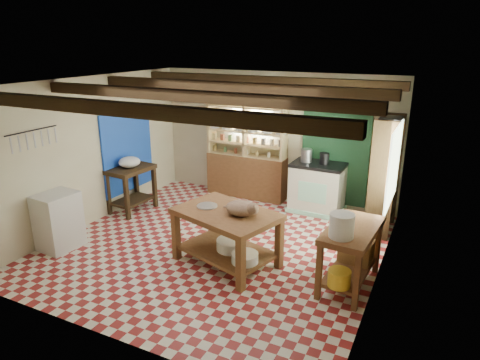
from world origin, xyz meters
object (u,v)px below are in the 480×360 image
at_px(cat, 241,208).
at_px(work_table, 227,237).
at_px(white_cabinet, 58,221).
at_px(stove, 317,187).
at_px(right_counter, 350,257).
at_px(prep_table, 132,189).

bearing_deg(cat, work_table, -178.69).
xyz_separation_m(white_cabinet, cat, (2.88, 0.70, 0.48)).
relative_size(work_table, stove, 1.48).
xyz_separation_m(white_cabinet, right_counter, (4.40, 0.91, -0.03)).
distance_m(white_cabinet, cat, 3.01).
height_order(stove, right_counter, stove).
bearing_deg(cat, white_cabinet, -160.02).
bearing_deg(stove, work_table, -102.52).
distance_m(work_table, right_counter, 1.78).
distance_m(white_cabinet, right_counter, 4.49).
bearing_deg(stove, prep_table, -153.34).
relative_size(stove, white_cabinet, 1.08).
relative_size(stove, cat, 2.12).
relative_size(stove, right_counter, 0.83).
bearing_deg(prep_table, white_cabinet, -86.08).
distance_m(stove, white_cabinet, 4.63).
distance_m(prep_table, cat, 3.09).
height_order(prep_table, white_cabinet, white_cabinet).
bearing_deg(cat, right_counter, 14.28).
bearing_deg(prep_table, stove, 30.09).
xyz_separation_m(prep_table, cat, (2.86, -1.05, 0.49)).
distance_m(prep_table, right_counter, 4.46).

